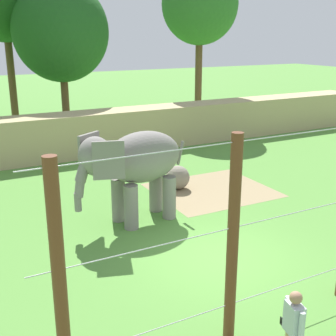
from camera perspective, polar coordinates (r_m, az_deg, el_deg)
ground_plane at (r=12.39m, az=6.03°, el=-11.11°), size 120.00×120.00×0.00m
dirt_patch at (r=17.27m, az=5.64°, el=-2.81°), size 4.37×3.91×0.01m
embankment_wall at (r=22.29m, az=-11.22°, el=4.24°), size 36.00×1.80×2.10m
elephant at (r=13.81m, az=-4.25°, el=0.70°), size 3.98×1.86×2.96m
enrichment_ball at (r=17.18m, az=1.25°, el=-1.22°), size 0.92×0.92×0.92m
cable_fence at (r=9.43m, az=16.29°, el=-7.02°), size 10.80×0.22×4.16m
zookeeper at (r=8.38m, az=15.69°, el=-19.36°), size 0.30×0.60×1.67m
tree_left_of_centre at (r=29.02m, az=4.10°, el=20.17°), size 4.69×4.69×10.01m
tree_right_of_centre at (r=26.96m, az=-13.57°, el=16.62°), size 5.40×5.40×8.75m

